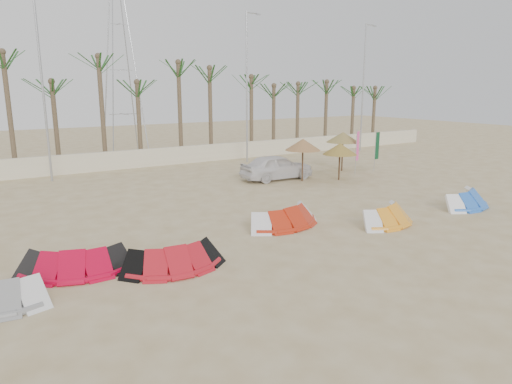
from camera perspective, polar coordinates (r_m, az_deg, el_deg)
ground at (r=15.15m, az=12.34°, el=-9.12°), size 120.00×120.00×0.00m
boundary_wall at (r=33.80m, az=-14.64°, el=4.05°), size 60.00×0.30×1.30m
palm_line at (r=35.07m, az=-14.90°, el=13.86°), size 52.00×4.00×7.70m
lamp_b at (r=30.17m, az=-25.07°, el=12.04°), size 1.25×0.14×11.00m
lamp_c at (r=34.92m, az=-1.10°, el=13.17°), size 1.25×0.14×11.00m
lamp_d at (r=42.38m, az=13.29°, el=12.79°), size 1.25×0.14×11.00m
pylon at (r=39.86m, az=-15.87°, el=4.33°), size 3.00×3.00×14.00m
kite_red_left at (r=15.44m, az=-21.94°, el=-7.69°), size 3.71×2.44×0.90m
kite_red_mid at (r=14.88m, az=-10.66°, el=-7.72°), size 3.31×1.75×0.90m
kite_red_right at (r=19.14m, az=3.19°, el=-2.83°), size 3.74×2.10×0.90m
kite_orange at (r=20.08m, az=15.58°, el=-2.55°), size 3.34×2.14×0.90m
kite_blue at (r=24.27m, az=24.24°, el=-0.59°), size 3.56×2.19×0.90m
parasol_left at (r=27.85m, az=5.88°, el=5.91°), size 2.17×2.17×2.60m
parasol_mid at (r=28.57m, az=10.45°, el=5.32°), size 2.12×2.12×2.29m
parasol_right at (r=31.79m, az=10.83°, el=6.74°), size 2.30×2.30×2.67m
flag_pink at (r=30.96m, az=12.64°, el=5.46°), size 0.44×0.18×2.97m
flag_green at (r=32.19m, az=14.89°, el=5.47°), size 0.45×0.08×2.83m
car at (r=28.46m, az=2.61°, el=3.15°), size 4.72×2.08×1.58m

